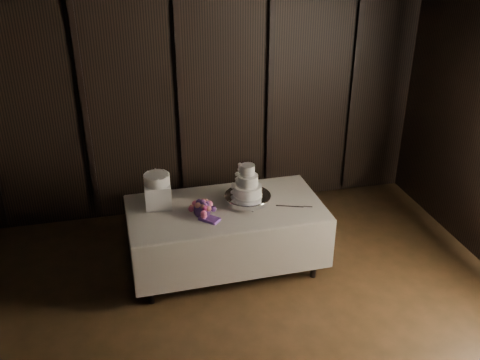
% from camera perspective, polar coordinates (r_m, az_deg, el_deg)
% --- Properties ---
extents(room, '(6.08, 7.08, 3.08)m').
position_cam_1_polar(room, '(3.32, 1.76, -9.37)').
color(room, black).
rests_on(room, ground).
extents(display_table, '(2.01, 1.08, 0.76)m').
position_cam_1_polar(display_table, '(5.64, -1.49, -5.92)').
color(display_table, silver).
rests_on(display_table, ground).
extents(cake_stand, '(0.62, 0.62, 0.09)m').
position_cam_1_polar(cake_stand, '(5.51, 0.81, -2.05)').
color(cake_stand, silver).
rests_on(cake_stand, display_table).
extents(wedding_cake, '(0.33, 0.29, 0.34)m').
position_cam_1_polar(wedding_cake, '(5.41, 0.60, -0.47)').
color(wedding_cake, white).
rests_on(wedding_cake, cake_stand).
extents(bouquet, '(0.51, 0.51, 0.20)m').
position_cam_1_polar(bouquet, '(5.30, -4.05, -3.10)').
color(bouquet, '#E55880').
rests_on(bouquet, display_table).
extents(box_pedestal, '(0.27, 0.27, 0.25)m').
position_cam_1_polar(box_pedestal, '(5.48, -8.74, -1.58)').
color(box_pedestal, white).
rests_on(box_pedestal, display_table).
extents(small_cake, '(0.26, 0.26, 0.10)m').
position_cam_1_polar(small_cake, '(5.40, -8.86, 0.08)').
color(small_cake, white).
rests_on(small_cake, box_pedestal).
extents(cake_knife, '(0.36, 0.15, 0.01)m').
position_cam_1_polar(cake_knife, '(5.48, 5.32, -2.82)').
color(cake_knife, silver).
rests_on(cake_knife, display_table).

